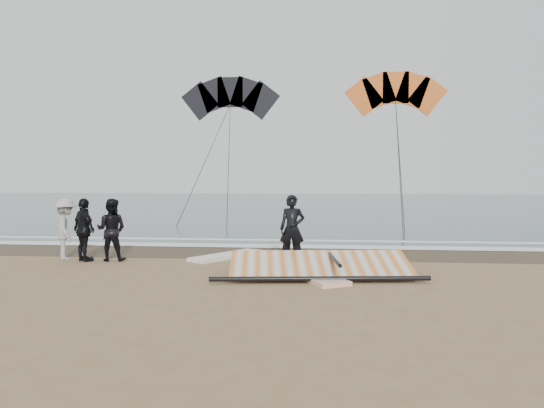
% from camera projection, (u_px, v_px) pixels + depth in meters
% --- Properties ---
extents(ground, '(120.00, 120.00, 0.00)m').
position_uv_depth(ground, '(280.00, 282.00, 11.92)').
color(ground, '#8C704C').
rests_on(ground, ground).
extents(sea, '(120.00, 54.00, 0.02)m').
position_uv_depth(sea, '(313.00, 204.00, 44.72)').
color(sea, '#233838').
rests_on(sea, ground).
extents(wet_sand, '(120.00, 2.80, 0.01)m').
position_uv_depth(wet_sand, '(292.00, 253.00, 16.39)').
color(wet_sand, '#4C3D2B').
rests_on(wet_sand, ground).
extents(foam_near, '(120.00, 0.90, 0.01)m').
position_uv_depth(foam_near, '(295.00, 246.00, 17.78)').
color(foam_near, white).
rests_on(foam_near, sea).
extents(foam_far, '(120.00, 0.45, 0.01)m').
position_uv_depth(foam_far, '(297.00, 240.00, 19.47)').
color(foam_far, white).
rests_on(foam_far, sea).
extents(man_main, '(0.71, 0.49, 1.88)m').
position_uv_depth(man_main, '(292.00, 229.00, 14.53)').
color(man_main, black).
rests_on(man_main, ground).
extents(board_white, '(1.86, 2.63, 0.10)m').
position_uv_depth(board_white, '(310.00, 275.00, 12.50)').
color(board_white, white).
rests_on(board_white, ground).
extents(board_cream, '(1.97, 2.47, 0.11)m').
position_uv_depth(board_cream, '(227.00, 256.00, 15.51)').
color(board_cream, white).
rests_on(board_cream, ground).
extents(trio_cluster, '(2.42, 1.44, 1.77)m').
position_uv_depth(trio_cluster, '(85.00, 229.00, 14.95)').
color(trio_cluster, black).
rests_on(trio_cluster, ground).
extents(sail_rig, '(4.90, 2.26, 0.52)m').
position_uv_depth(sail_rig, '(318.00, 268.00, 12.65)').
color(sail_rig, black).
rests_on(sail_rig, ground).
extents(kite_red, '(7.11, 6.92, 15.43)m').
position_uv_depth(kite_red, '(396.00, 96.00, 33.61)').
color(kite_red, orange).
rests_on(kite_red, ground).
extents(kite_dark, '(7.45, 6.01, 13.92)m').
position_uv_depth(kite_dark, '(230.00, 101.00, 35.48)').
color(kite_dark, black).
rests_on(kite_dark, ground).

